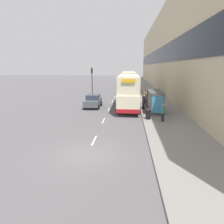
% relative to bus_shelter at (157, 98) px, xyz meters
% --- Properties ---
extents(ground_plane, '(220.00, 220.00, 0.00)m').
position_rel_bus_shelter_xyz_m(ground_plane, '(-5.77, -11.42, -1.88)').
color(ground_plane, '#5B595B').
extents(pavement, '(5.00, 93.00, 0.14)m').
position_rel_bus_shelter_xyz_m(pavement, '(0.73, 27.08, -1.81)').
color(pavement, gray).
rests_on(pavement, ground_plane).
extents(terrace_facade, '(3.10, 93.00, 17.10)m').
position_rel_bus_shelter_xyz_m(terrace_facade, '(4.72, 27.08, 6.67)').
color(terrace_facade, '#C6B793').
rests_on(terrace_facade, ground_plane).
extents(lane_mark_0, '(0.12, 2.00, 0.01)m').
position_rel_bus_shelter_xyz_m(lane_mark_0, '(-5.77, -9.05, -1.87)').
color(lane_mark_0, silver).
rests_on(lane_mark_0, ground_plane).
extents(lane_mark_1, '(0.12, 2.00, 0.01)m').
position_rel_bus_shelter_xyz_m(lane_mark_1, '(-5.77, -3.52, -1.87)').
color(lane_mark_1, silver).
rests_on(lane_mark_1, ground_plane).
extents(lane_mark_2, '(0.12, 2.00, 0.01)m').
position_rel_bus_shelter_xyz_m(lane_mark_2, '(-5.77, 2.00, -1.87)').
color(lane_mark_2, silver).
rests_on(lane_mark_2, ground_plane).
extents(lane_mark_3, '(0.12, 2.00, 0.01)m').
position_rel_bus_shelter_xyz_m(lane_mark_3, '(-5.77, 7.52, -1.87)').
color(lane_mark_3, silver).
rests_on(lane_mark_3, ground_plane).
extents(lane_mark_4, '(0.12, 2.00, 0.01)m').
position_rel_bus_shelter_xyz_m(lane_mark_4, '(-5.77, 13.04, -1.87)').
color(lane_mark_4, silver).
rests_on(lane_mark_4, ground_plane).
extents(bus_shelter, '(1.60, 4.20, 2.48)m').
position_rel_bus_shelter_xyz_m(bus_shelter, '(0.00, 0.00, 0.00)').
color(bus_shelter, '#4C4C51').
rests_on(bus_shelter, ground_plane).
extents(double_decker_bus_near, '(2.85, 10.26, 4.30)m').
position_rel_bus_shelter_xyz_m(double_decker_bus_near, '(-3.30, 2.92, 0.41)').
color(double_decker_bus_near, beige).
rests_on(double_decker_bus_near, ground_plane).
extents(double_decker_bus_ahead, '(2.85, 11.18, 4.30)m').
position_rel_bus_shelter_xyz_m(double_decker_bus_ahead, '(-3.30, 17.33, 0.41)').
color(double_decker_bus_ahead, beige).
rests_on(double_decker_bus_ahead, ground_plane).
extents(car_0, '(1.98, 4.24, 1.79)m').
position_rel_bus_shelter_xyz_m(car_0, '(-3.17, 28.17, -0.99)').
color(car_0, maroon).
rests_on(car_0, ground_plane).
extents(car_1, '(2.10, 4.13, 1.79)m').
position_rel_bus_shelter_xyz_m(car_1, '(-3.94, 36.93, -0.99)').
color(car_1, '#B7B799').
rests_on(car_1, ground_plane).
extents(car_2, '(1.95, 4.22, 1.83)m').
position_rel_bus_shelter_xyz_m(car_2, '(-2.89, 52.18, -0.98)').
color(car_2, black).
rests_on(car_2, ground_plane).
extents(car_3, '(2.10, 3.93, 1.71)m').
position_rel_bus_shelter_xyz_m(car_3, '(-8.03, 3.17, -1.03)').
color(car_3, '#4C5156').
rests_on(car_3, ground_plane).
extents(pedestrian_at_shelter, '(0.37, 0.37, 1.85)m').
position_rel_bus_shelter_xyz_m(pedestrian_at_shelter, '(-0.87, 3.76, -0.79)').
color(pedestrian_at_shelter, '#23232D').
rests_on(pedestrian_at_shelter, ground_plane).
extents(pedestrian_1, '(0.34, 0.34, 1.71)m').
position_rel_bus_shelter_xyz_m(pedestrian_1, '(0.12, -3.69, -0.86)').
color(pedestrian_1, '#23232D').
rests_on(pedestrian_1, ground_plane).
extents(pedestrian_2, '(0.36, 0.36, 1.83)m').
position_rel_bus_shelter_xyz_m(pedestrian_2, '(-1.09, 5.07, -0.80)').
color(pedestrian_2, '#23232D').
rests_on(pedestrian_2, ground_plane).
extents(pedestrian_3, '(0.36, 0.36, 1.82)m').
position_rel_bus_shelter_xyz_m(pedestrian_3, '(-1.37, 1.92, -0.81)').
color(pedestrian_3, '#23232D').
rests_on(pedestrian_3, ground_plane).
extents(litter_bin, '(0.55, 0.55, 1.05)m').
position_rel_bus_shelter_xyz_m(litter_bin, '(-1.22, -2.99, -1.21)').
color(litter_bin, black).
rests_on(litter_bin, ground_plane).
extents(traffic_light_far_kerb, '(0.30, 0.32, 5.17)m').
position_rel_bus_shelter_xyz_m(traffic_light_far_kerb, '(-10.17, 14.37, 1.59)').
color(traffic_light_far_kerb, black).
rests_on(traffic_light_far_kerb, ground_plane).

